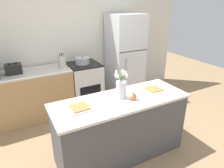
# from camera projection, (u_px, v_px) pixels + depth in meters

# --- Properties ---
(ground_plane) EXTENTS (10.00, 10.00, 0.00)m
(ground_plane) POSITION_uv_depth(u_px,v_px,m) (120.00, 153.00, 2.91)
(ground_plane) COLOR #997A56
(back_wall) EXTENTS (5.20, 0.08, 2.70)m
(back_wall) POSITION_uv_depth(u_px,v_px,m) (71.00, 39.00, 4.01)
(back_wall) COLOR silver
(back_wall) RESTS_ON ground_plane
(kitchen_island) EXTENTS (1.80, 0.66, 0.88)m
(kitchen_island) POSITION_uv_depth(u_px,v_px,m) (121.00, 128.00, 2.74)
(kitchen_island) COLOR #4C4C51
(kitchen_island) RESTS_ON ground_plane
(back_counter) EXTENTS (1.68, 0.60, 0.92)m
(back_counter) POSITION_uv_depth(u_px,v_px,m) (24.00, 97.00, 3.57)
(back_counter) COLOR tan
(back_counter) RESTS_ON ground_plane
(stove_range) EXTENTS (0.60, 0.61, 0.92)m
(stove_range) POSITION_uv_depth(u_px,v_px,m) (85.00, 85.00, 4.08)
(stove_range) COLOR silver
(stove_range) RESTS_ON ground_plane
(refrigerator) EXTENTS (0.68, 0.67, 1.82)m
(refrigerator) POSITION_uv_depth(u_px,v_px,m) (125.00, 58.00, 4.32)
(refrigerator) COLOR silver
(refrigerator) RESTS_ON ground_plane
(flower_vase) EXTENTS (0.16, 0.17, 0.40)m
(flower_vase) POSITION_uv_depth(u_px,v_px,m) (121.00, 87.00, 2.56)
(flower_vase) COLOR silver
(flower_vase) RESTS_ON kitchen_island
(pear_figurine) EXTENTS (0.07, 0.07, 0.12)m
(pear_figurine) POSITION_uv_depth(u_px,v_px,m) (134.00, 97.00, 2.53)
(pear_figurine) COLOR #C66B33
(pear_figurine) RESTS_ON kitchen_island
(plate_setting_left) EXTENTS (0.29, 0.29, 0.02)m
(plate_setting_left) POSITION_uv_depth(u_px,v_px,m) (80.00, 108.00, 2.35)
(plate_setting_left) COLOR beige
(plate_setting_left) RESTS_ON kitchen_island
(plate_setting_right) EXTENTS (0.29, 0.29, 0.02)m
(plate_setting_right) POSITION_uv_depth(u_px,v_px,m) (154.00, 89.00, 2.83)
(plate_setting_right) COLOR beige
(plate_setting_right) RESTS_ON kitchen_island
(toaster) EXTENTS (0.28, 0.18, 0.17)m
(toaster) POSITION_uv_depth(u_px,v_px,m) (13.00, 69.00, 3.34)
(toaster) COLOR black
(toaster) RESTS_ON back_counter
(cooking_pot) EXTENTS (0.28, 0.28, 0.15)m
(cooking_pot) POSITION_uv_depth(u_px,v_px,m) (82.00, 61.00, 3.88)
(cooking_pot) COLOR #B2B5B7
(cooking_pot) RESTS_ON stove_range
(knife_block) EXTENTS (0.10, 0.14, 0.27)m
(knife_block) POSITION_uv_depth(u_px,v_px,m) (62.00, 62.00, 3.64)
(knife_block) COLOR beige
(knife_block) RESTS_ON back_counter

